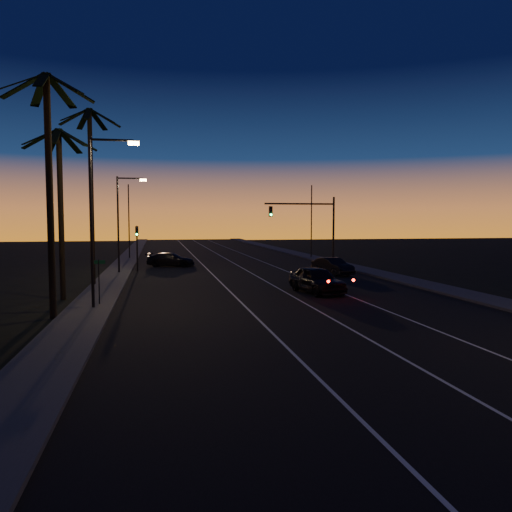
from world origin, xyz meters
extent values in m
cube|color=black|center=(0.00, 30.00, 0.01)|extent=(20.00, 170.00, 0.01)
cube|color=#363634|center=(-11.20, 30.00, 0.08)|extent=(2.40, 170.00, 0.16)
cube|color=#363634|center=(11.20, 30.00, 0.08)|extent=(2.40, 170.00, 0.16)
cube|color=silver|center=(-3.00, 30.00, 0.02)|extent=(0.12, 160.00, 0.01)
cube|color=silver|center=(0.50, 30.00, 0.02)|extent=(0.12, 160.00, 0.01)
cube|color=silver|center=(4.00, 30.00, 0.02)|extent=(0.12, 160.00, 0.01)
cylinder|color=black|center=(-12.60, 18.00, 5.75)|extent=(0.32, 0.32, 11.50)
cube|color=black|center=(-11.57, 18.26, 10.94)|extent=(2.18, 0.92, 1.18)
cube|color=black|center=(-12.16, 18.97, 10.94)|extent=(1.25, 2.12, 1.18)
cube|color=black|center=(-13.08, 18.94, 10.94)|extent=(1.34, 2.09, 1.18)
cube|color=black|center=(-13.64, 18.21, 10.94)|extent=(2.18, 0.82, 1.18)
cube|color=black|center=(-13.41, 17.32, 10.94)|extent=(1.90, 1.69, 1.18)
cube|color=black|center=(-12.57, 16.94, 10.94)|extent=(0.45, 2.16, 1.18)
cube|color=black|center=(-11.75, 17.36, 10.94)|extent=(1.95, 1.61, 1.18)
cylinder|color=black|center=(-13.20, 24.00, 5.00)|extent=(0.32, 0.32, 10.00)
cube|color=black|center=(-12.17, 24.26, 9.44)|extent=(2.18, 0.92, 1.18)
cube|color=black|center=(-12.76, 24.97, 9.44)|extent=(1.25, 2.12, 1.18)
cube|color=black|center=(-13.68, 24.94, 9.44)|extent=(1.34, 2.09, 1.18)
cube|color=black|center=(-14.24, 24.21, 9.44)|extent=(2.18, 0.82, 1.18)
cube|color=black|center=(-14.01, 23.32, 9.44)|extent=(1.90, 1.69, 1.18)
cube|color=black|center=(-13.17, 22.94, 9.44)|extent=(0.45, 2.16, 1.18)
cube|color=black|center=(-12.35, 23.36, 9.44)|extent=(1.95, 1.61, 1.18)
cylinder|color=black|center=(-12.20, 30.00, 6.25)|extent=(0.32, 0.32, 12.50)
cube|color=black|center=(-11.17, 30.26, 11.94)|extent=(2.18, 0.92, 1.18)
cube|color=black|center=(-11.76, 30.97, 11.94)|extent=(1.25, 2.12, 1.18)
cube|color=black|center=(-12.68, 30.94, 11.94)|extent=(1.34, 2.09, 1.18)
cube|color=black|center=(-13.24, 30.21, 11.94)|extent=(2.18, 0.82, 1.18)
cube|color=black|center=(-13.01, 29.32, 11.94)|extent=(1.90, 1.69, 1.18)
cube|color=black|center=(-12.17, 28.94, 11.94)|extent=(0.45, 2.16, 1.18)
cube|color=black|center=(-11.35, 29.36, 11.94)|extent=(1.95, 1.61, 1.18)
cylinder|color=black|center=(-11.00, 20.00, 4.50)|extent=(0.16, 0.16, 9.00)
cylinder|color=black|center=(-9.90, 20.00, 8.85)|extent=(2.20, 0.12, 0.12)
cube|color=#FFBB66|center=(-8.80, 20.00, 8.72)|extent=(0.55, 0.26, 0.16)
cylinder|color=black|center=(-11.00, 38.00, 4.25)|extent=(0.16, 0.16, 8.50)
cylinder|color=black|center=(-9.90, 38.00, 8.35)|extent=(2.20, 0.12, 0.12)
cube|color=#FFBB66|center=(-8.80, 38.00, 8.22)|extent=(0.55, 0.26, 0.16)
cylinder|color=black|center=(-10.80, 21.00, 1.30)|extent=(0.06, 0.06, 2.60)
cube|color=#0B4420|center=(-10.80, 21.00, 2.45)|extent=(0.70, 0.03, 0.20)
cylinder|color=black|center=(9.50, 40.00, 3.50)|extent=(0.20, 0.20, 7.00)
cylinder|color=black|center=(6.00, 40.00, 6.30)|extent=(7.00, 0.16, 0.16)
cube|color=black|center=(3.10, 40.00, 5.55)|extent=(0.32, 0.28, 1.00)
sphere|color=black|center=(3.10, 39.83, 5.87)|extent=(0.20, 0.20, 0.20)
sphere|color=black|center=(3.10, 39.83, 5.55)|extent=(0.20, 0.20, 0.20)
sphere|color=#14FF59|center=(3.10, 39.83, 5.23)|extent=(0.20, 0.20, 0.20)
cylinder|color=black|center=(-9.50, 40.00, 2.10)|extent=(0.14, 0.14, 4.20)
cube|color=black|center=(-9.50, 40.00, 3.70)|extent=(0.28, 0.25, 0.90)
sphere|color=black|center=(-9.50, 39.85, 3.98)|extent=(0.18, 0.18, 0.18)
sphere|color=black|center=(-9.50, 39.85, 3.70)|extent=(0.18, 0.18, 0.18)
sphere|color=#14FF59|center=(-9.50, 39.85, 3.42)|extent=(0.18, 0.18, 0.18)
cylinder|color=black|center=(-11.00, 55.00, 4.50)|extent=(0.14, 0.14, 9.00)
cylinder|color=black|center=(11.00, 52.00, 4.50)|extent=(0.14, 0.14, 9.00)
imported|color=black|center=(2.43, 23.64, 0.87)|extent=(2.89, 5.30, 1.71)
sphere|color=#FF0F05|center=(2.13, 20.54, 1.14)|extent=(0.18, 0.18, 0.18)
sphere|color=#FF0F05|center=(3.81, 20.85, 1.14)|extent=(0.18, 0.18, 0.18)
imported|color=black|center=(7.12, 33.61, 0.75)|extent=(2.68, 4.75, 1.48)
imported|color=black|center=(-6.35, 44.11, 0.72)|extent=(5.20, 3.21, 1.41)
camera|label=1|loc=(-7.65, -7.04, 4.72)|focal=35.00mm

